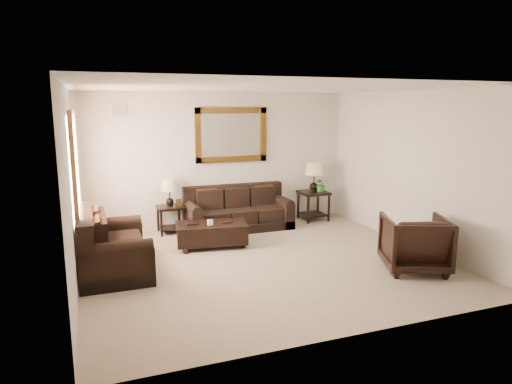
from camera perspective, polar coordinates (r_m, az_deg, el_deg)
name	(u,v)px	position (r m, az deg, el deg)	size (l,w,h in m)	color
room	(265,178)	(6.96, 1.11, 1.76)	(5.51, 5.01, 2.71)	gray
window	(75,166)	(7.34, -21.68, 3.05)	(0.07, 1.96, 1.66)	white
mirror	(231,135)	(9.30, -3.08, 7.13)	(1.50, 0.06, 1.10)	#46280E
air_vent	(120,110)	(8.89, -16.67, 9.76)	(0.25, 0.02, 0.18)	#999999
sofa	(238,213)	(9.17, -2.28, -2.67)	(2.08, 0.90, 0.85)	black
loveseat	(110,250)	(7.13, -17.83, -6.87)	(0.98, 1.66, 0.93)	black
end_table_left	(170,198)	(8.90, -10.72, -0.69)	(0.49, 0.49, 1.07)	black
end_table_right	(314,182)	(9.81, 7.24, 1.21)	(0.57, 0.57, 1.26)	black
coffee_table	(212,232)	(8.04, -5.58, -5.01)	(1.31, 0.84, 0.52)	black
armchair	(415,241)	(7.23, 19.24, -5.75)	(0.89, 0.83, 0.92)	black
potted_plant	(321,186)	(9.79, 8.16, 0.76)	(0.30, 0.33, 0.26)	#296121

